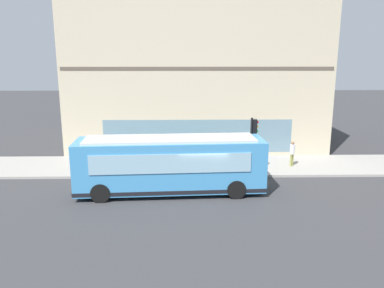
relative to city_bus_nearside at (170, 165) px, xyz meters
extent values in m
plane|color=#38383A|center=(-0.13, -1.74, -1.55)|extent=(120.00, 120.00, 0.00)
cube|color=#9E9991|center=(4.84, -1.74, -1.48)|extent=(4.75, 40.00, 0.15)
cube|color=beige|center=(12.04, -1.74, 4.27)|extent=(9.65, 19.40, 11.64)
cube|color=brown|center=(7.37, -1.74, 4.85)|extent=(0.36, 19.01, 0.24)
cube|color=slate|center=(7.27, -1.74, 0.05)|extent=(0.12, 13.58, 2.40)
cube|color=#3F8CC6|center=(0.00, -0.02, 0.05)|extent=(3.05, 10.12, 2.70)
cube|color=silver|center=(0.00, -0.02, 1.46)|extent=(2.62, 9.10, 0.12)
cube|color=#8CB2C6|center=(-0.28, 4.96, 0.50)|extent=(2.20, 0.20, 1.20)
cube|color=#8CB2C6|center=(1.27, 0.06, 0.45)|extent=(0.51, 8.19, 1.00)
cube|color=#8CB2C6|center=(-1.27, -0.09, 0.45)|extent=(0.51, 8.19, 1.00)
cube|color=black|center=(0.00, -0.02, -1.12)|extent=(3.09, 10.17, 0.20)
cylinder|color=black|center=(0.95, 3.64, -1.05)|extent=(0.35, 1.02, 1.00)
cylinder|color=black|center=(-1.35, 3.52, -1.05)|extent=(0.35, 1.02, 1.00)
cylinder|color=black|center=(1.34, -3.35, -1.05)|extent=(0.35, 1.02, 1.00)
cylinder|color=black|center=(-0.96, -3.47, -1.05)|extent=(0.35, 1.02, 1.00)
cylinder|color=black|center=(3.07, -4.88, 0.33)|extent=(0.14, 0.14, 3.47)
cube|color=black|center=(3.07, -5.07, 1.51)|extent=(0.32, 0.24, 0.90)
sphere|color=red|center=(3.07, -5.20, 1.79)|extent=(0.20, 0.20, 0.20)
sphere|color=yellow|center=(3.07, -5.20, 1.51)|extent=(0.20, 0.20, 0.20)
sphere|color=green|center=(3.07, -5.20, 1.23)|extent=(0.20, 0.20, 0.20)
cylinder|color=gold|center=(5.11, -3.49, -1.13)|extent=(0.24, 0.24, 0.55)
sphere|color=gold|center=(5.11, -3.49, -0.77)|extent=(0.22, 0.22, 0.22)
cylinder|color=gold|center=(5.11, -3.66, -1.08)|extent=(0.10, 0.12, 0.10)
cylinder|color=gold|center=(5.28, -3.49, -1.08)|extent=(0.12, 0.10, 0.10)
cylinder|color=#3359A5|center=(6.11, -0.02, -1.02)|extent=(0.14, 0.14, 0.76)
cylinder|color=#3359A5|center=(6.28, -0.10, -1.02)|extent=(0.14, 0.14, 0.76)
cylinder|color=#99994C|center=(6.19, -0.06, -0.34)|extent=(0.32, 0.32, 0.60)
sphere|color=#9E704C|center=(6.19, -0.06, 0.07)|extent=(0.21, 0.21, 0.21)
cylinder|color=#99994C|center=(4.51, -7.93, -1.00)|extent=(0.14, 0.14, 0.81)
cylinder|color=#99994C|center=(4.39, -7.80, -1.00)|extent=(0.14, 0.14, 0.81)
cylinder|color=silver|center=(4.45, -7.87, -0.27)|extent=(0.32, 0.32, 0.64)
sphere|color=#9E704C|center=(4.45, -7.87, 0.17)|extent=(0.22, 0.22, 0.22)
cylinder|color=silver|center=(4.74, -4.63, -0.99)|extent=(0.14, 0.14, 0.83)
cylinder|color=silver|center=(4.78, -4.80, -0.99)|extent=(0.14, 0.14, 0.83)
cylinder|color=silver|center=(4.76, -4.72, -0.25)|extent=(0.32, 0.32, 0.66)
sphere|color=beige|center=(4.76, -4.72, 0.19)|extent=(0.22, 0.22, 0.22)
camera|label=1|loc=(-19.94, -0.77, 5.86)|focal=36.05mm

